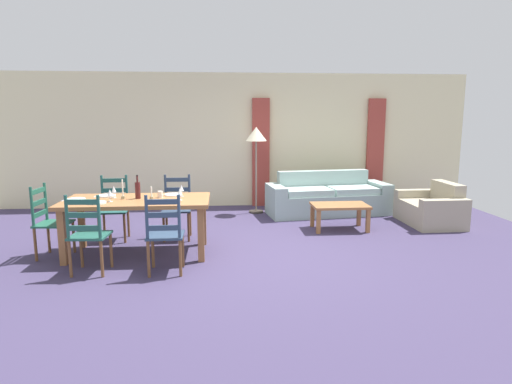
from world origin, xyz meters
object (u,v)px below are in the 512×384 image
(dining_chair_far_left, at_px, (114,208))
(wine_glass_far_left, at_px, (114,190))
(wine_glass_far_right, at_px, (181,188))
(armchair_upholstered, at_px, (433,210))
(dining_chair_near_left, at_px, (88,234))
(standing_lamp, at_px, (256,139))
(coffee_cup_primary, at_px, (160,194))
(wine_glass_near_right, at_px, (180,192))
(coffee_table, at_px, (340,208))
(dining_chair_near_right, at_px, (165,234))
(couch, at_px, (327,198))
(wine_bottle, at_px, (138,190))
(dining_table, at_px, (137,206))
(wine_glass_near_left, at_px, (110,193))
(dining_chair_head_west, at_px, (50,221))
(dining_chair_far_right, at_px, (177,207))

(dining_chair_far_left, xyz_separation_m, wine_glass_far_left, (0.17, -0.64, 0.38))
(wine_glass_far_right, relative_size, armchair_upholstered, 0.14)
(dining_chair_near_left, bearing_deg, standing_lamp, 55.08)
(coffee_cup_primary, height_order, standing_lamp, standing_lamp)
(wine_glass_near_right, xyz_separation_m, wine_glass_far_left, (-0.90, 0.25, 0.00))
(coffee_table, height_order, armchair_upholstered, armchair_upholstered)
(coffee_table, bearing_deg, dining_chair_near_right, -144.64)
(dining_chair_far_left, height_order, armchair_upholstered, dining_chair_far_left)
(wine_glass_far_left, bearing_deg, wine_glass_far_right, 1.94)
(coffee_cup_primary, bearing_deg, couch, 37.67)
(armchair_upholstered, bearing_deg, dining_chair_far_left, -174.14)
(armchair_upholstered, bearing_deg, wine_glass_far_left, -166.89)
(coffee_cup_primary, height_order, couch, coffee_cup_primary)
(wine_bottle, relative_size, couch, 0.13)
(dining_table, distance_m, wine_glass_near_left, 0.39)
(dining_chair_head_west, bearing_deg, dining_chair_near_right, -25.47)
(couch, bearing_deg, dining_chair_far_left, -157.43)
(dining_table, relative_size, dining_chair_near_left, 1.98)
(wine_glass_far_right, bearing_deg, dining_chair_near_left, -139.12)
(coffee_cup_primary, xyz_separation_m, coffee_table, (2.74, 0.97, -0.44))
(dining_chair_far_left, height_order, wine_glass_near_right, dining_chair_far_left)
(dining_chair_far_left, distance_m, wine_glass_far_left, 0.77)
(dining_table, bearing_deg, dining_chair_far_right, 59.49)
(dining_chair_far_right, height_order, wine_glass_far_left, dining_chair_far_right)
(dining_table, relative_size, wine_bottle, 6.01)
(wine_glass_near_right, height_order, wine_glass_far_left, same)
(wine_bottle, height_order, couch, wine_bottle)
(dining_chair_far_right, distance_m, coffee_cup_primary, 0.76)
(wine_glass_far_right, bearing_deg, dining_chair_near_right, -97.30)
(armchair_upholstered, bearing_deg, coffee_table, -171.67)
(coffee_table, bearing_deg, standing_lamp, 131.84)
(coffee_table, bearing_deg, wine_glass_near_left, -160.13)
(dining_chair_near_right, height_order, couch, dining_chair_near_right)
(wine_bottle, bearing_deg, wine_glass_near_left, -148.33)
(dining_chair_near_right, relative_size, dining_chair_far_left, 1.00)
(dining_chair_far_left, distance_m, wine_glass_near_left, 1.01)
(dining_chair_head_west, height_order, couch, dining_chair_head_west)
(wine_glass_far_right, bearing_deg, wine_glass_near_right, -88.95)
(wine_bottle, bearing_deg, dining_chair_head_west, -176.63)
(dining_chair_far_right, xyz_separation_m, wine_glass_far_left, (-0.77, -0.64, 0.38))
(dining_chair_far_right, relative_size, coffee_table, 1.07)
(dining_chair_near_left, xyz_separation_m, dining_chair_far_right, (0.88, 1.48, 0.00))
(dining_chair_far_right, bearing_deg, dining_chair_near_left, -120.74)
(dining_chair_head_west, distance_m, armchair_upholstered, 6.03)
(dining_chair_far_right, height_order, wine_glass_near_left, dining_chair_far_right)
(wine_glass_far_left, bearing_deg, standing_lamp, 47.95)
(dining_chair_near_left, bearing_deg, wine_glass_near_right, 30.13)
(dining_chair_near_left, bearing_deg, couch, 40.02)
(wine_glass_far_left, distance_m, armchair_upholstered, 5.24)
(coffee_cup_primary, bearing_deg, dining_chair_near_right, -79.59)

